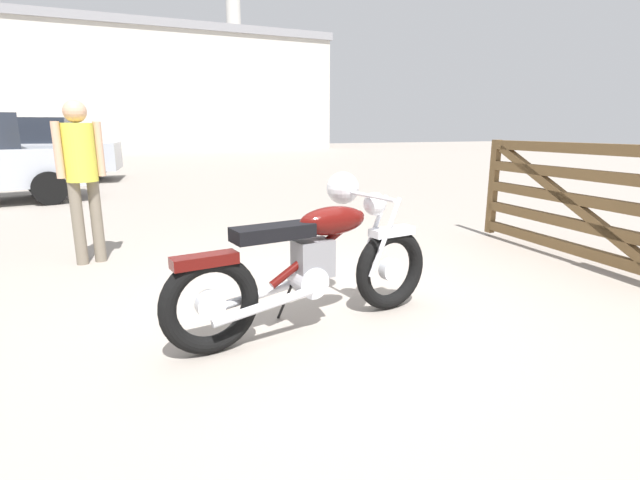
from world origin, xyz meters
TOP-DOWN VIEW (x-y plane):
  - ground_plane at (0.00, 0.00)m, footprint 80.00×80.00m
  - vintage_motorcycle at (-0.18, -0.34)m, footprint 2.08×0.73m
  - timber_gate at (2.95, -0.10)m, footprint 0.38×2.54m
  - bystander at (-1.69, 2.12)m, footprint 0.45×0.30m
  - dark_sedan_left at (-3.22, 11.27)m, footprint 4.39×2.34m
  - industrial_building at (3.18, 34.69)m, footprint 21.33×12.95m

SIDE VIEW (x-z plane):
  - ground_plane at x=0.00m, z-range 0.00..0.00m
  - vintage_motorcycle at x=-0.18m, z-range -0.04..1.03m
  - timber_gate at x=2.95m, z-range -0.10..1.50m
  - dark_sedan_left at x=-3.22m, z-range 0.00..1.67m
  - bystander at x=-1.69m, z-range 0.19..1.85m
  - industrial_building at x=3.18m, z-range -3.42..11.43m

